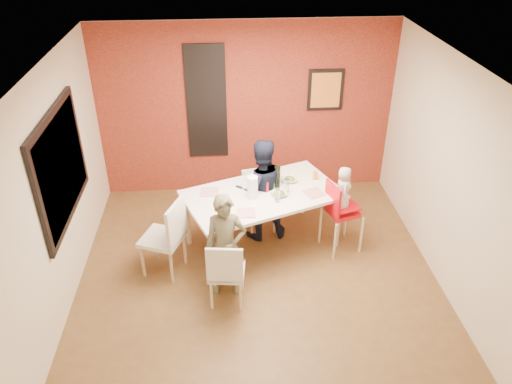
{
  "coord_description": "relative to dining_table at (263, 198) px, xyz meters",
  "views": [
    {
      "loc": [
        -0.4,
        -4.93,
        4.19
      ],
      "look_at": [
        0.0,
        0.3,
        1.05
      ],
      "focal_mm": 35.0,
      "sensor_mm": 36.0,
      "label": 1
    }
  ],
  "objects": [
    {
      "name": "wine_glass_b",
      "position": [
        0.31,
        0.01,
        0.17
      ],
      "size": [
        0.07,
        0.07,
        0.19
      ],
      "primitive_type": "cylinder",
      "color": "silver",
      "rests_on": "dining_table"
    },
    {
      "name": "art_print_canvas",
      "position": [
        1.09,
        1.57,
        0.89
      ],
      "size": [
        0.44,
        0.01,
        0.54
      ],
      "primitive_type": "cube",
      "color": "orange",
      "rests_on": "wall_back"
    },
    {
      "name": "child_near",
      "position": [
        -0.51,
        -0.89,
        -0.09
      ],
      "size": [
        0.49,
        0.33,
        1.34
      ],
      "primitive_type": "imported",
      "rotation": [
        0.0,
        0.0,
        -0.02
      ],
      "color": "brown",
      "rests_on": "ground"
    },
    {
      "name": "wall_back",
      "position": [
        -0.11,
        1.62,
        0.59
      ],
      "size": [
        4.5,
        0.02,
        2.7
      ],
      "primitive_type": "cube",
      "color": "beige",
      "rests_on": "ground"
    },
    {
      "name": "plate_near_left",
      "position": [
        -0.25,
        -0.46,
        0.08
      ],
      "size": [
        0.23,
        0.23,
        0.01
      ],
      "primitive_type": "cube",
      "rotation": [
        0.0,
        0.0,
        -0.02
      ],
      "color": "white",
      "rests_on": "dining_table"
    },
    {
      "name": "chair_near",
      "position": [
        -0.52,
        -1.13,
        -0.26
      ],
      "size": [
        0.46,
        0.46,
        0.89
      ],
      "rotation": [
        0.0,
        0.0,
        3.03
      ],
      "color": "silver",
      "rests_on": "ground"
    },
    {
      "name": "paper_towel_roll",
      "position": [
        -0.14,
        -0.09,
        0.22
      ],
      "size": [
        0.13,
        0.13,
        0.3
      ],
      "primitive_type": "cylinder",
      "color": "white",
      "rests_on": "dining_table"
    },
    {
      "name": "dining_table",
      "position": [
        0.0,
        0.0,
        0.0
      ],
      "size": [
        2.26,
        1.76,
        0.83
      ],
      "rotation": [
        0.0,
        0.0,
        0.38
      ],
      "color": "white",
      "rests_on": "ground"
    },
    {
      "name": "glassblock_surround",
      "position": [
        -0.71,
        1.58,
        0.74
      ],
      "size": [
        0.6,
        0.03,
        1.76
      ],
      "primitive_type": "cube",
      "color": "black",
      "rests_on": "wall_back"
    },
    {
      "name": "wall_front",
      "position": [
        -0.11,
        -2.88,
        0.59
      ],
      "size": [
        4.5,
        0.02,
        2.7
      ],
      "primitive_type": "cube",
      "color": "beige",
      "rests_on": "ground"
    },
    {
      "name": "wall_right",
      "position": [
        2.14,
        -0.63,
        0.59
      ],
      "size": [
        0.02,
        4.5,
        2.7
      ],
      "primitive_type": "cube",
      "color": "beige",
      "rests_on": "ground"
    },
    {
      "name": "plate_far_left",
      "position": [
        -0.69,
        0.07,
        0.08
      ],
      "size": [
        0.24,
        0.24,
        0.01
      ],
      "primitive_type": "cube",
      "rotation": [
        0.0,
        0.0,
        -0.04
      ],
      "color": "white",
      "rests_on": "dining_table"
    },
    {
      "name": "chair_left",
      "position": [
        -1.21,
        -0.47,
        -0.17
      ],
      "size": [
        0.62,
        0.62,
        1.04
      ],
      "rotation": [
        0.0,
        0.0,
        4.34
      ],
      "color": "silver",
      "rests_on": "ground"
    },
    {
      "name": "wall_left",
      "position": [
        -2.36,
        -0.63,
        0.59
      ],
      "size": [
        0.02,
        4.5,
        2.7
      ],
      "primitive_type": "cube",
      "color": "beige",
      "rests_on": "ground"
    },
    {
      "name": "ceiling",
      "position": [
        -0.11,
        -0.63,
        1.94
      ],
      "size": [
        4.5,
        4.5,
        0.02
      ],
      "primitive_type": "cube",
      "color": "white",
      "rests_on": "wall_back"
    },
    {
      "name": "child_far",
      "position": [
        -0.01,
        0.24,
        -0.02
      ],
      "size": [
        0.79,
        0.65,
        1.48
      ],
      "primitive_type": "imported",
      "rotation": [
        0.0,
        0.0,
        3.28
      ],
      "color": "black",
      "rests_on": "ground"
    },
    {
      "name": "plate_far_mid",
      "position": [
        -0.01,
        0.31,
        0.08
      ],
      "size": [
        0.24,
        0.24,
        0.01
      ],
      "primitive_type": "cube",
      "rotation": [
        0.0,
        0.0,
        -0.18
      ],
      "color": "white",
      "rests_on": "dining_table"
    },
    {
      "name": "brick_accent_wall",
      "position": [
        -0.11,
        1.6,
        0.59
      ],
      "size": [
        4.5,
        0.02,
        2.7
      ],
      "primitive_type": "cube",
      "color": "maroon",
      "rests_on": "ground"
    },
    {
      "name": "chair_far",
      "position": [
        -0.02,
        0.48,
        -0.26
      ],
      "size": [
        0.49,
        0.49,
        0.89
      ],
      "rotation": [
        0.0,
        0.0,
        0.22
      ],
      "color": "silver",
      "rests_on": "ground"
    },
    {
      "name": "glassblock_strip",
      "position": [
        -0.71,
        1.59,
        0.74
      ],
      "size": [
        0.55,
        0.03,
        1.7
      ],
      "primitive_type": "cube",
      "color": "silver",
      "rests_on": "wall_back"
    },
    {
      "name": "ground",
      "position": [
        -0.11,
        -0.63,
        -0.76
      ],
      "size": [
        4.5,
        4.5,
        0.0
      ],
      "primitive_type": "plane",
      "color": "brown",
      "rests_on": "ground"
    },
    {
      "name": "sippy_cup",
      "position": [
        0.74,
        0.32,
        0.13
      ],
      "size": [
        0.07,
        0.07,
        0.12
      ],
      "primitive_type": "cylinder",
      "color": "orange",
      "rests_on": "dining_table"
    },
    {
      "name": "plate_near_right",
      "position": [
        0.67,
        -0.05,
        0.08
      ],
      "size": [
        0.31,
        0.31,
        0.01
      ],
      "primitive_type": "cube",
      "rotation": [
        0.0,
        0.0,
        0.43
      ],
      "color": "white",
      "rests_on": "dining_table"
    },
    {
      "name": "picture_window_frame",
      "position": [
        -2.33,
        -0.43,
        0.79
      ],
      "size": [
        0.05,
        1.7,
        1.3
      ],
      "primitive_type": "cube",
      "color": "black",
      "rests_on": "wall_left"
    },
    {
      "name": "salad_bowl_a",
      "position": [
        0.21,
        -0.07,
        0.1
      ],
      "size": [
        0.26,
        0.26,
        0.05
      ],
      "primitive_type": "imported",
      "rotation": [
        0.0,
        0.0,
        0.39
      ],
      "color": "silver",
      "rests_on": "dining_table"
    },
    {
      "name": "picture_window_pane",
      "position": [
        -2.32,
        -0.43,
        0.79
      ],
      "size": [
        0.02,
        1.55,
        1.15
      ],
      "primitive_type": "cube",
      "color": "black",
      "rests_on": "wall_left"
    },
    {
      "name": "high_chair",
      "position": [
        1.0,
        -0.16,
        -0.14
      ],
      "size": [
        0.54,
        0.54,
        1.03
      ],
      "rotation": [
        0.0,
        0.0,
        1.88
      ],
      "color": "red",
      "rests_on": "ground"
    },
    {
      "name": "wine_glass_a",
      "position": [
        0.17,
        -0.22,
        0.16
      ],
      "size": [
        0.06,
        0.06,
        0.18
      ],
      "primitive_type": "cylinder",
      "color": "white",
      "rests_on": "dining_table"
    },
    {
      "name": "art_print_frame",
      "position": [
        1.09,
        1.58,
        0.89
      ],
      "size": [
        0.54,
        0.03,
        0.64
      ],
      "primitive_type": "cube",
      "color": "black",
      "rests_on": "wall_back"
    },
    {
      "name": "condiment_red",
      "position": [
        0.06,
        0.03,
        0.15
      ],
      "size": [
        0.04,
        0.04,
        0.15
      ],
      "primitive_type": "cylinder",
      "color": "red",
      "rests_on": "dining_table"
    },
    {
      "name": "condiment_green",
      "position": [
        0.15,
        0.1,
        0.15
      ],
      "size": [
        0.04,
        0.04,
        0.15
      ],
      "primitive_type": "cylinder",
      "color": "#3E7A28",
      "rests_on": "dining_table"
    },
    {
      "name": "toddler",
      "position": [
        1.03,
        -0.14,
        0.17
      ],
      "size": [
        0.22,
        0.32,
        0.63
      ],
      "primitive_type": "imported",
      "rotation": [
        0.0,
        0.0,
        1.5
      ],
      "color": "beige",
      "rests_on": "high_chair"
    },
    {
      "name": "salad_bowl_b",
      "position": [
        0.39,
        0.29,
        0.1
      ],
      "size": [
        0.22,
        0.22,
        0.05
      ],
      "primitive_type": "imported",
      "rotation": [
        0.0,
        0.0,
        0.04
      ],
      "color": "white",
      "rests_on": "dining_table"
    },
    {
      "name": "condiment_brown",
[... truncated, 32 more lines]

